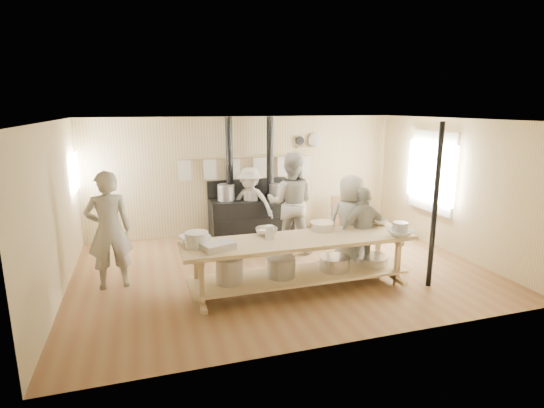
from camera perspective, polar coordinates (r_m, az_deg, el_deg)
name	(u,v)px	position (r m, az deg, el deg)	size (l,w,h in m)	color
ground	(281,269)	(7.58, 1.22, -8.79)	(7.00, 7.00, 0.00)	brown
room_shell	(281,179)	(7.14, 1.28, 3.40)	(7.00, 7.00, 7.00)	tan
window_right	(432,172)	(9.33, 20.75, 4.06)	(0.09, 1.50, 1.65)	beige
left_opening	(75,172)	(8.85, -24.96, 3.90)	(0.00, 0.90, 0.90)	white
stove	(251,213)	(9.36, -2.88, -1.20)	(1.90, 0.75, 2.60)	black
towel_rail	(247,164)	(9.43, -3.34, 5.36)	(3.00, 0.04, 0.47)	tan
back_wall_shelf	(309,143)	(9.87, 4.95, 8.24)	(0.63, 0.14, 0.32)	tan
prep_table	(299,259)	(6.60, 3.64, -7.36)	(3.60, 0.90, 0.85)	tan
support_post	(435,207)	(7.00, 21.07, -0.38)	(0.08, 0.08, 2.60)	black
cook_far_left	(109,230)	(7.05, -21.08, -3.31)	(0.68, 0.45, 1.88)	#9E9C8C
cook_left	(291,203)	(8.23, 2.59, 0.12)	(0.95, 0.74, 1.96)	#9E9C8C
cook_center	(350,224)	(7.43, 10.49, -2.60)	(0.82, 0.54, 1.69)	#9E9C8C
cook_right	(363,232)	(7.26, 12.18, -3.73)	(0.89, 0.37, 1.52)	#9E9C8C
cook_by_window	(250,204)	(9.04, -2.96, 0.02)	(1.01, 0.58, 1.57)	#9E9C8C
chair	(340,220)	(10.00, 9.12, -2.15)	(0.42, 0.42, 0.77)	brown
bowl_white_a	(195,239)	(6.37, -10.29, -4.67)	(0.43, 0.43, 0.11)	white
bowl_steel_a	(267,231)	(6.65, -0.74, -3.70)	(0.35, 0.35, 0.11)	silver
bowl_white_b	(401,233)	(6.90, 16.91, -3.72)	(0.37, 0.37, 0.09)	white
bowl_steel_b	(378,222)	(7.43, 14.09, -2.35)	(0.30, 0.30, 0.09)	silver
roasting_pan	(218,246)	(6.03, -7.25, -5.64)	(0.44, 0.30, 0.10)	#B2B2B7
mixing_bowl_large	(322,226)	(6.96, 6.76, -2.94)	(0.40, 0.40, 0.13)	silver
bucket_galv	(400,229)	(6.88, 16.84, -3.24)	(0.23, 0.23, 0.21)	gray
deep_bowl_enamel	(197,239)	(6.19, -10.10, -4.69)	(0.34, 0.34, 0.21)	white
pitcher	(269,232)	(6.41, -0.36, -3.85)	(0.14, 0.14, 0.21)	white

